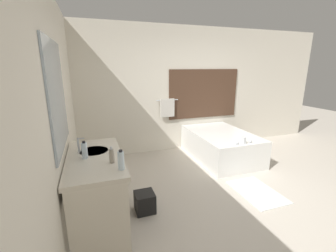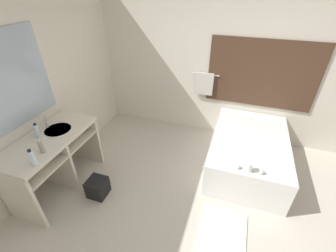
{
  "view_description": "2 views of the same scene",
  "coord_description": "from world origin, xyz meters",
  "px_view_note": "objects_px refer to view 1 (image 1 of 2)",
  "views": [
    {
      "loc": [
        -1.86,
        -2.44,
        1.86
      ],
      "look_at": [
        -0.68,
        1.01,
        0.89
      ],
      "focal_mm": 24.0,
      "sensor_mm": 36.0,
      "label": 1
    },
    {
      "loc": [
        0.29,
        -1.57,
        2.54
      ],
      "look_at": [
        -0.54,
        0.88,
        0.83
      ],
      "focal_mm": 24.0,
      "sensor_mm": 36.0,
      "label": 2
    }
  ],
  "objects_px": {
    "water_bottle_2": "(85,150)",
    "waste_bin": "(145,202)",
    "water_bottle_1": "(121,160)",
    "bathtub": "(221,144)",
    "soap_dispenser": "(112,156)"
  },
  "relations": [
    {
      "from": "bathtub",
      "to": "water_bottle_1",
      "type": "distance_m",
      "value": 2.9
    },
    {
      "from": "bathtub",
      "to": "soap_dispenser",
      "type": "xyz_separation_m",
      "value": [
        -2.31,
        -1.52,
        0.64
      ]
    },
    {
      "from": "waste_bin",
      "to": "water_bottle_1",
      "type": "bearing_deg",
      "value": -125.2
    },
    {
      "from": "water_bottle_1",
      "to": "water_bottle_2",
      "type": "bearing_deg",
      "value": 129.74
    },
    {
      "from": "soap_dispenser",
      "to": "waste_bin",
      "type": "height_order",
      "value": "soap_dispenser"
    },
    {
      "from": "water_bottle_1",
      "to": "water_bottle_2",
      "type": "relative_size",
      "value": 1.03
    },
    {
      "from": "water_bottle_2",
      "to": "soap_dispenser",
      "type": "bearing_deg",
      "value": -39.14
    },
    {
      "from": "soap_dispenser",
      "to": "waste_bin",
      "type": "distance_m",
      "value": 0.94
    },
    {
      "from": "water_bottle_1",
      "to": "waste_bin",
      "type": "bearing_deg",
      "value": 54.8
    },
    {
      "from": "water_bottle_2",
      "to": "waste_bin",
      "type": "xyz_separation_m",
      "value": [
        0.67,
        0.05,
        -0.83
      ]
    },
    {
      "from": "water_bottle_1",
      "to": "soap_dispenser",
      "type": "height_order",
      "value": "water_bottle_1"
    },
    {
      "from": "bathtub",
      "to": "waste_bin",
      "type": "xyz_separation_m",
      "value": [
        -1.91,
        -1.25,
        -0.17
      ]
    },
    {
      "from": "water_bottle_1",
      "to": "water_bottle_2",
      "type": "distance_m",
      "value": 0.54
    },
    {
      "from": "bathtub",
      "to": "water_bottle_1",
      "type": "xyz_separation_m",
      "value": [
        -2.24,
        -1.72,
        0.66
      ]
    },
    {
      "from": "bathtub",
      "to": "waste_bin",
      "type": "bearing_deg",
      "value": -146.7
    }
  ]
}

